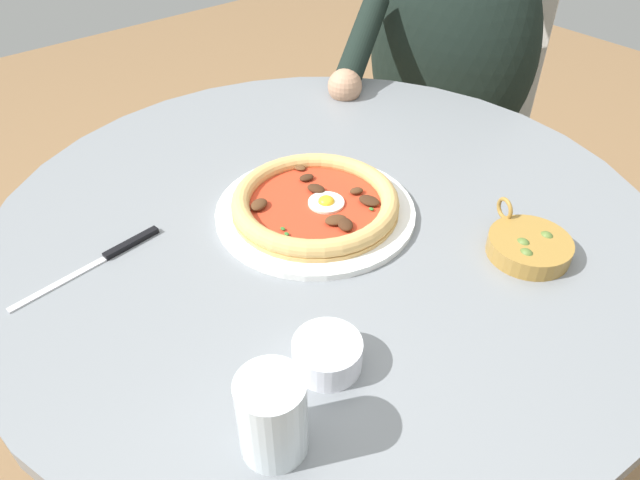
# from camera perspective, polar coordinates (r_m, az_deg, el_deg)

# --- Properties ---
(ground_plane) EXTENTS (6.00, 6.00, 0.02)m
(ground_plane) POSITION_cam_1_polar(r_m,az_deg,el_deg) (1.44, 0.39, -21.71)
(ground_plane) COLOR olive
(dining_table) EXTENTS (1.00, 1.00, 0.73)m
(dining_table) POSITION_cam_1_polar(r_m,az_deg,el_deg) (0.96, 0.55, -3.70)
(dining_table) COLOR gray
(dining_table) RESTS_ON ground
(pizza_on_plate) EXTENTS (0.30, 0.30, 0.04)m
(pizza_on_plate) POSITION_cam_1_polar(r_m,az_deg,el_deg) (0.87, -0.45, 3.49)
(pizza_on_plate) COLOR white
(pizza_on_plate) RESTS_ON dining_table
(water_glass) EXTENTS (0.07, 0.07, 0.10)m
(water_glass) POSITION_cam_1_polar(r_m,az_deg,el_deg) (0.58, -4.67, -17.20)
(water_glass) COLOR silver
(water_glass) RESTS_ON dining_table
(steak_knife) EXTENTS (0.04, 0.22, 0.01)m
(steak_knife) POSITION_cam_1_polar(r_m,az_deg,el_deg) (0.85, -19.90, -1.37)
(steak_knife) COLOR silver
(steak_knife) RESTS_ON dining_table
(ramekin_capers) EXTENTS (0.08, 0.08, 0.04)m
(ramekin_capers) POSITION_cam_1_polar(r_m,az_deg,el_deg) (0.65, 0.72, -11.05)
(ramekin_capers) COLOR white
(ramekin_capers) RESTS_ON dining_table
(olive_pan) EXTENTS (0.13, 0.11, 0.05)m
(olive_pan) POSITION_cam_1_polar(r_m,az_deg,el_deg) (0.84, 19.79, -0.55)
(olive_pan) COLOR olive
(olive_pan) RESTS_ON dining_table
(diner_person) EXTENTS (0.45, 0.58, 1.20)m
(diner_person) POSITION_cam_1_polar(r_m,az_deg,el_deg) (1.54, 11.68, 10.86)
(diner_person) COLOR #282833
(diner_person) RESTS_ON ground
(cafe_chair_diner) EXTENTS (0.56, 0.56, 0.84)m
(cafe_chair_diner) POSITION_cam_1_polar(r_m,az_deg,el_deg) (1.68, 12.99, 11.90)
(cafe_chair_diner) COLOR beige
(cafe_chair_diner) RESTS_ON ground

